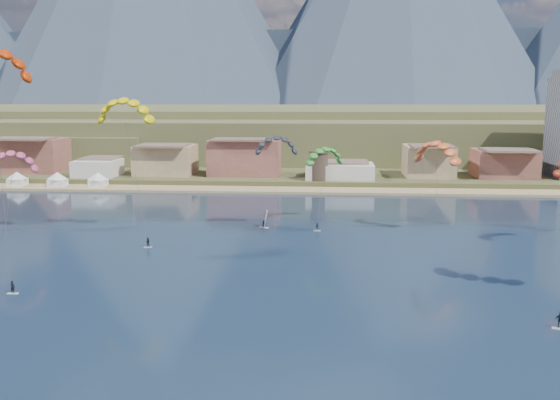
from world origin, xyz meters
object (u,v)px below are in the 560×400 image
at_px(kitesurfer_yellow, 125,107).
at_px(kitesurfer_green, 325,154).
at_px(watchtower, 319,166).
at_px(windsurfer, 264,222).

bearing_deg(kitesurfer_yellow, kitesurfer_green, 22.27).
distance_m(watchtower, windsurfer, 58.15).
distance_m(watchtower, kitesurfer_green, 50.55).
bearing_deg(watchtower, kitesurfer_green, -87.85).
relative_size(kitesurfer_green, windsurfer, 4.75).
bearing_deg(watchtower, windsurfer, -100.07).
bearing_deg(windsurfer, kitesurfer_green, 30.86).
height_order(watchtower, kitesurfer_yellow, kitesurfer_yellow).
distance_m(kitesurfer_green, windsurfer, 19.30).
relative_size(kitesurfer_yellow, kitesurfer_green, 1.59).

